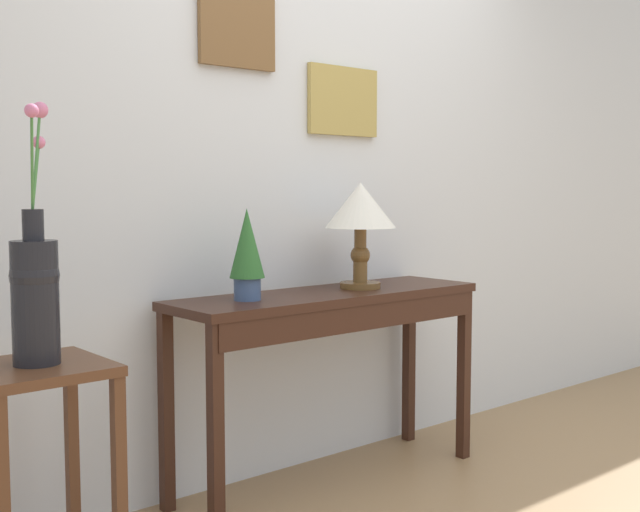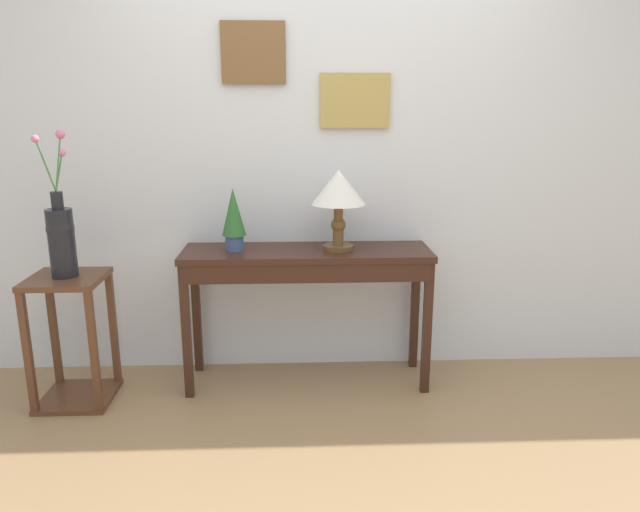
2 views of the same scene
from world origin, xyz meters
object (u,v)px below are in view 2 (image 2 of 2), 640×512
Objects in this scene: console_table at (307,270)px; flower_vase_tall at (61,235)px; pedestal_stand_left at (73,340)px; potted_plant_on_console at (234,217)px; table_lamp at (339,192)px.

flower_vase_tall is at bearing -173.20° from console_table.
flower_vase_tall is (0.00, -0.00, 0.57)m from pedestal_stand_left.
potted_plant_on_console is at bearing 175.67° from console_table.
table_lamp is 1.29× the size of potted_plant_on_console.
console_table is at bearing -172.14° from table_lamp.
table_lamp reaches higher than pedestal_stand_left.
console_table is 0.50m from potted_plant_on_console.
pedestal_stand_left is 0.57m from flower_vase_tall.
pedestal_stand_left is (-1.26, -0.15, -0.33)m from console_table.
flower_vase_tall reaches higher than pedestal_stand_left.
console_table is 1.29m from flower_vase_tall.
table_lamp reaches higher than console_table.
potted_plant_on_console is 0.88m from flower_vase_tall.
potted_plant_on_console is at bearing 179.40° from table_lamp.
flower_vase_tall reaches higher than console_table.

